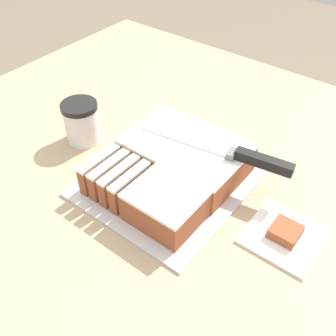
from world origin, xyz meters
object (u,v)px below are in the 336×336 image
object	(u,v)px
cake_board	(168,180)
coffee_cup	(82,122)
brownie	(285,232)
cake	(172,167)
knife	(244,156)

from	to	relation	value
cake_board	coffee_cup	distance (m)	0.26
coffee_cup	brownie	bearing A→B (deg)	2.45
cake	knife	xyz separation A→B (m)	(0.12, 0.08, 0.04)
knife	brownie	world-z (taller)	knife
knife	coffee_cup	size ratio (longest dim) A/B	3.28
cake	cake_board	bearing A→B (deg)	-129.91
cake	brownie	size ratio (longest dim) A/B	5.46
cake_board	knife	distance (m)	0.17
cake	coffee_cup	xyz separation A→B (m)	(-0.26, -0.01, 0.01)
cake_board	cake	size ratio (longest dim) A/B	1.19
coffee_cup	brownie	size ratio (longest dim) A/B	1.93
cake_board	knife	size ratio (longest dim) A/B	1.03
cake	knife	world-z (taller)	knife
cake	coffee_cup	distance (m)	0.26
cake_board	brownie	bearing A→B (deg)	3.16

